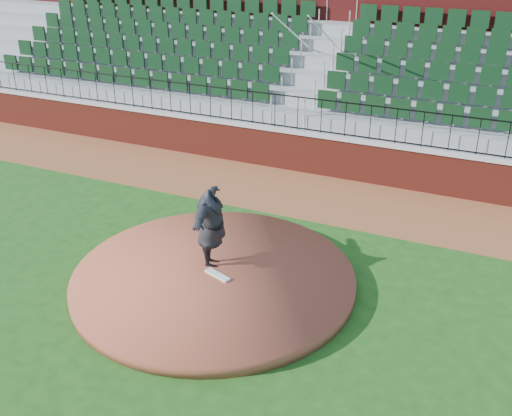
# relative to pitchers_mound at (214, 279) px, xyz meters

# --- Properties ---
(ground) EXTENTS (90.00, 90.00, 0.00)m
(ground) POSITION_rel_pitchers_mound_xyz_m (0.40, -0.17, -0.12)
(ground) COLOR #1B4C15
(ground) RESTS_ON ground
(warning_track) EXTENTS (34.00, 3.20, 0.01)m
(warning_track) POSITION_rel_pitchers_mound_xyz_m (0.40, 5.23, -0.12)
(warning_track) COLOR brown
(warning_track) RESTS_ON ground
(field_wall) EXTENTS (34.00, 0.35, 1.20)m
(field_wall) POSITION_rel_pitchers_mound_xyz_m (0.40, 6.83, 0.47)
(field_wall) COLOR maroon
(field_wall) RESTS_ON ground
(wall_cap) EXTENTS (34.00, 0.45, 0.10)m
(wall_cap) POSITION_rel_pitchers_mound_xyz_m (0.40, 6.83, 1.12)
(wall_cap) COLOR #B7B7B7
(wall_cap) RESTS_ON field_wall
(wall_railing) EXTENTS (34.00, 0.05, 1.00)m
(wall_railing) POSITION_rel_pitchers_mound_xyz_m (0.40, 6.83, 1.67)
(wall_railing) COLOR black
(wall_railing) RESTS_ON wall_cap
(seating_stands) EXTENTS (34.00, 5.10, 4.60)m
(seating_stands) POSITION_rel_pitchers_mound_xyz_m (0.40, 9.55, 2.18)
(seating_stands) COLOR gray
(seating_stands) RESTS_ON ground
(concourse_wall) EXTENTS (34.00, 0.50, 5.50)m
(concourse_wall) POSITION_rel_pitchers_mound_xyz_m (0.40, 12.35, 2.62)
(concourse_wall) COLOR maroon
(concourse_wall) RESTS_ON ground
(pitchers_mound) EXTENTS (6.04, 6.04, 0.25)m
(pitchers_mound) POSITION_rel_pitchers_mound_xyz_m (0.00, 0.00, 0.00)
(pitchers_mound) COLOR brown
(pitchers_mound) RESTS_ON ground
(pitching_rubber) EXTENTS (0.67, 0.37, 0.04)m
(pitching_rubber) POSITION_rel_pitchers_mound_xyz_m (0.12, -0.05, 0.15)
(pitching_rubber) COLOR white
(pitching_rubber) RESTS_ON pitchers_mound
(pitcher) EXTENTS (1.25, 2.29, 1.80)m
(pitcher) POSITION_rel_pitchers_mound_xyz_m (-0.21, 0.34, 1.02)
(pitcher) COLOR black
(pitcher) RESTS_ON pitchers_mound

